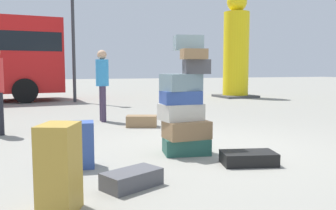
% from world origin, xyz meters
% --- Properties ---
extents(ground_plane, '(80.00, 80.00, 0.00)m').
position_xyz_m(ground_plane, '(0.00, 0.00, 0.00)').
color(ground_plane, gray).
extents(suitcase_tower, '(0.74, 0.73, 1.74)m').
position_xyz_m(suitcase_tower, '(-0.42, -0.16, 0.70)').
color(suitcase_tower, '#26594C').
rests_on(suitcase_tower, ground).
extents(suitcase_black_foreground_far, '(0.77, 0.55, 0.16)m').
position_xyz_m(suitcase_black_foreground_far, '(0.12, -1.03, 0.08)').
color(suitcase_black_foreground_far, black).
rests_on(suitcase_black_foreground_far, ground).
extents(suitcase_navy_foreground_near, '(0.34, 0.35, 0.58)m').
position_xyz_m(suitcase_navy_foreground_near, '(-1.94, -0.42, 0.29)').
color(suitcase_navy_foreground_near, '#334F99').
rests_on(suitcase_navy_foreground_near, ground).
extents(suitcase_charcoal_left_side, '(0.70, 0.56, 0.18)m').
position_xyz_m(suitcase_charcoal_left_side, '(-1.53, -1.39, 0.09)').
color(suitcase_charcoal_left_side, '#4C4C51').
rests_on(suitcase_charcoal_left_side, ground).
extents(suitcase_tan_upright_blue, '(0.42, 0.47, 0.78)m').
position_xyz_m(suitcase_tan_upright_blue, '(-2.28, -1.84, 0.39)').
color(suitcase_tan_upright_blue, '#B28C33').
rests_on(suitcase_tan_upright_blue, ground).
extents(suitcase_brown_behind_tower, '(0.72, 0.55, 0.24)m').
position_xyz_m(suitcase_brown_behind_tower, '(-0.37, 2.38, 0.12)').
color(suitcase_brown_behind_tower, olive).
rests_on(suitcase_brown_behind_tower, ground).
extents(person_tourist_with_camera, '(0.30, 0.34, 1.68)m').
position_xyz_m(person_tourist_with_camera, '(-1.02, 3.46, 1.01)').
color(person_tourist_with_camera, '#3F334C').
rests_on(person_tourist_with_camera, ground).
extents(yellow_dummy_statue, '(1.55, 1.55, 4.54)m').
position_xyz_m(yellow_dummy_statue, '(5.69, 8.75, 2.03)').
color(yellow_dummy_statue, yellow).
rests_on(yellow_dummy_statue, ground).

